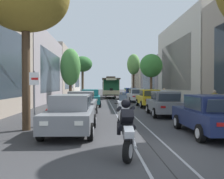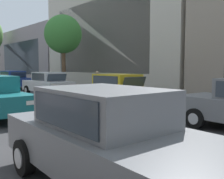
{
  "view_description": "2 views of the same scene",
  "coord_description": "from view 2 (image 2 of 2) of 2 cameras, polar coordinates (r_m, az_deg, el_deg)",
  "views": [
    {
      "loc": [
        -1.62,
        -7.05,
        1.97
      ],
      "look_at": [
        -0.15,
        23.56,
        1.44
      ],
      "focal_mm": 39.52,
      "sensor_mm": 36.0,
      "label": 1
    },
    {
      "loc": [
        -5.39,
        5.75,
        1.92
      ],
      "look_at": [
        1.4,
        13.7,
        1.01
      ],
      "focal_mm": 41.51,
      "sensor_mm": 36.0,
      "label": 2
    }
  ],
  "objects": [
    {
      "name": "building_facade_right",
      "position": [
        26.26,
        -4.81,
        9.88
      ],
      "size": [
        5.51,
        65.6,
        9.72
      ],
      "color": "gray",
      "rests_on": "ground"
    },
    {
      "name": "street_tree_kerb_right_second",
      "position": [
        20.36,
        -10.72,
        11.8
      ],
      "size": [
        2.79,
        2.93,
        5.85
      ],
      "color": "brown",
      "rests_on": "ground"
    },
    {
      "name": "parked_car_blue_fifth_right",
      "position": [
        24.48,
        -21.02,
        2.03
      ],
      "size": [
        2.1,
        4.41,
        1.58
      ],
      "color": "#233D93",
      "rests_on": "ground"
    },
    {
      "name": "parked_car_white_fourth_right",
      "position": [
        17.93,
        -13.95,
        1.26
      ],
      "size": [
        2.0,
        4.36,
        1.58
      ],
      "color": "silver",
      "rests_on": "ground"
    },
    {
      "name": "pedestrian_on_left_pavement",
      "position": [
        17.97,
        -3.3,
        1.84
      ],
      "size": [
        0.55,
        0.36,
        1.66
      ],
      "color": "slate",
      "rests_on": "ground"
    },
    {
      "name": "parked_car_yellow_mid_right",
      "position": [
        12.48,
        0.8,
        -0.16
      ],
      "size": [
        2.05,
        4.38,
        1.58
      ],
      "color": "gold",
      "rests_on": "ground"
    },
    {
      "name": "parked_car_grey_second_left",
      "position": [
        4.17,
        -0.92,
        -10.56
      ],
      "size": [
        2.09,
        4.4,
        1.58
      ],
      "color": "slate",
      "rests_on": "ground"
    }
  ]
}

